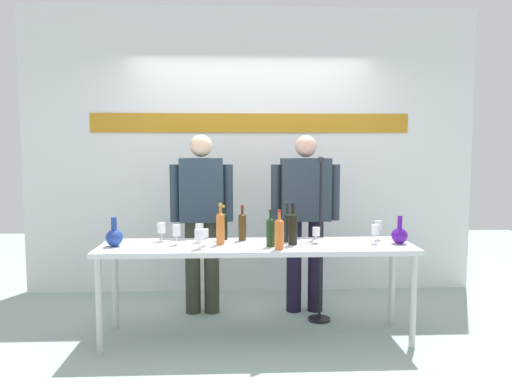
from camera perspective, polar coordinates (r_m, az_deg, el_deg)
ground_plane at (r=4.11m, az=0.10°, el=-16.75°), size 10.00×10.00×0.00m
back_wall at (r=5.17m, az=-0.60°, el=4.81°), size 4.77×0.11×3.00m
display_table at (r=3.90m, az=0.10°, el=-7.10°), size 2.50×0.60×0.77m
decanter_blue_left at (r=3.96m, az=-16.39°, el=-5.09°), size 0.13×0.13×0.23m
decanter_blue_right at (r=4.07m, az=16.58°, el=-4.88°), size 0.13×0.13×0.23m
presenter_left at (r=4.48m, az=-6.43°, el=-2.45°), size 0.58×0.22×1.66m
presenter_right at (r=4.52m, az=5.83°, el=-2.22°), size 0.64×0.22×1.65m
wine_bottle_0 at (r=3.87m, az=4.37°, el=-4.15°), size 0.07×0.07×0.33m
wine_bottle_1 at (r=3.68m, az=2.76°, el=-4.81°), size 0.07×0.07×0.31m
wine_bottle_2 at (r=4.04m, az=-1.62°, el=-3.95°), size 0.06×0.06×0.30m
wine_bottle_3 at (r=4.09m, az=-3.85°, el=-3.89°), size 0.07×0.07×0.29m
wine_bottle_4 at (r=3.88m, az=-4.22°, el=-4.15°), size 0.07×0.07×0.33m
wine_bottle_5 at (r=3.79m, az=1.74°, el=-4.59°), size 0.07×0.07×0.29m
wine_bottle_6 at (r=3.99m, az=3.69°, el=-3.98°), size 0.07×0.07×0.32m
wine_glass_left_0 at (r=3.72m, az=-6.72°, el=-5.09°), size 0.07×0.07×0.15m
wine_glass_left_1 at (r=3.90m, az=-9.37°, el=-4.53°), size 0.06×0.06×0.16m
wine_glass_left_2 at (r=3.83m, az=-6.05°, el=-4.92°), size 0.06×0.06×0.14m
wine_glass_left_3 at (r=4.08m, az=-11.10°, el=-4.22°), size 0.07×0.07×0.15m
wine_glass_left_4 at (r=3.99m, az=-6.73°, el=-4.35°), size 0.06×0.06×0.15m
wine_glass_right_0 at (r=4.19m, az=14.25°, el=-3.91°), size 0.06×0.06×0.16m
wine_glass_right_1 at (r=4.03m, az=13.90°, el=-4.40°), size 0.06×0.06×0.15m
wine_glass_right_2 at (r=3.95m, az=7.12°, el=-4.72°), size 0.06×0.06×0.13m
microphone_stand at (r=4.37m, az=7.54°, el=-8.76°), size 0.20×0.20×1.47m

